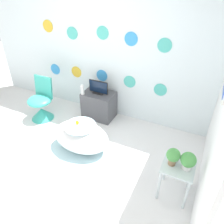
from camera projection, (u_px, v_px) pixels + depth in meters
ground_plane at (43, 173)px, 3.15m from camera, size 12.00×12.00×0.00m
wall_back_dotted at (102, 47)px, 3.84m from camera, size 5.06×0.05×2.60m
rug at (74, 153)px, 3.48m from camera, size 0.94×0.87×0.01m
bathtub at (81, 136)px, 3.46m from camera, size 0.92×0.60×0.47m
rubber_duck at (77, 122)px, 3.33m from camera, size 0.06×0.06×0.07m
chair at (41, 106)px, 4.17m from camera, size 0.45×0.45×0.81m
tv_cabinet at (99, 105)px, 4.21m from camera, size 0.59×0.41×0.52m
tv at (98, 88)px, 4.00m from camera, size 0.38×0.12×0.25m
vase at (82, 90)px, 3.98m from camera, size 0.07×0.07×0.19m
side_table at (177, 171)px, 2.66m from camera, size 0.38×0.38×0.51m
potted_plant_left at (173, 156)px, 2.55m from camera, size 0.16×0.16×0.23m
potted_plant_right at (188, 161)px, 2.50m from camera, size 0.18×0.18×0.23m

